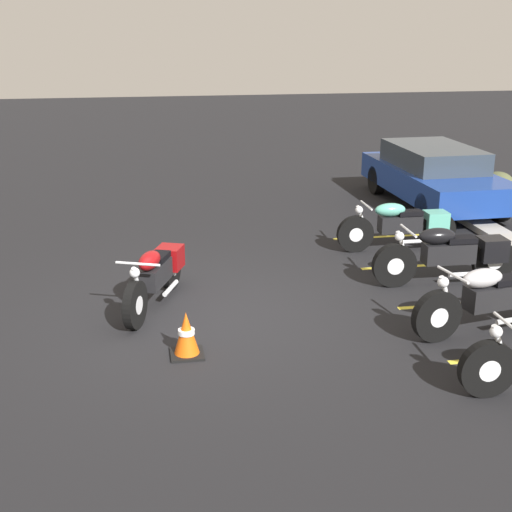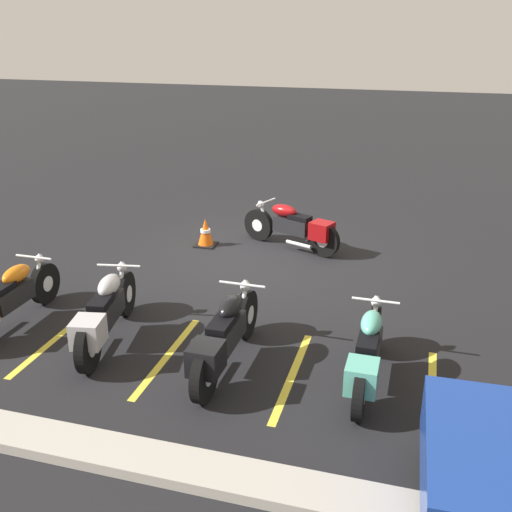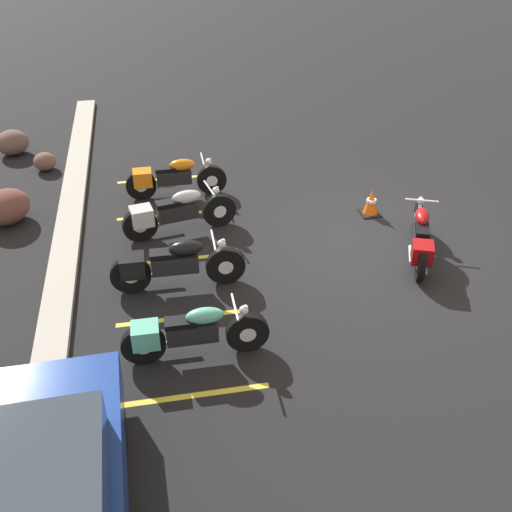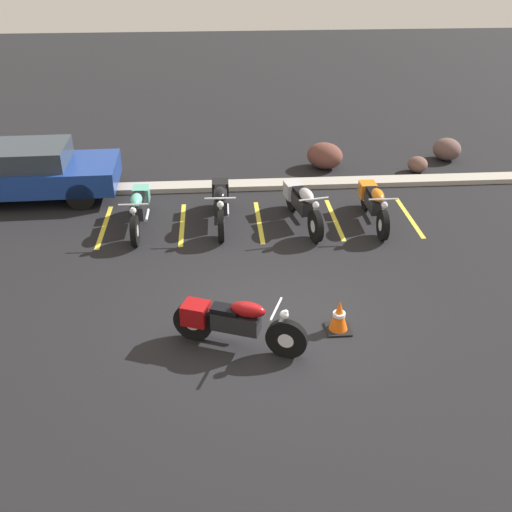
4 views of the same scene
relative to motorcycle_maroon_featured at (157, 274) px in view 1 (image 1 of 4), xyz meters
The scene contains 11 objects.
ground 0.99m from the motorcycle_maroon_featured, 47.56° to the left, with size 60.00×60.00×0.00m, color black.
motorcycle_maroon_featured is the anchor object (origin of this frame).
parked_bike_0 4.71m from the motorcycle_maroon_featured, 112.94° to the left, with size 0.60×2.14×0.84m.
parked_bike_1 4.45m from the motorcycle_maroon_featured, 91.04° to the left, with size 0.64×2.26×0.89m.
parked_bike_2 4.59m from the motorcycle_maroon_featured, 68.61° to the left, with size 0.77×2.22×0.88m.
car_blue 7.70m from the motorcycle_maroon_featured, 127.56° to the left, with size 4.35×1.92×1.29m.
landscape_rock_3 9.25m from the motorcycle_maroon_featured, 122.80° to the left, with size 0.71×0.76×0.63m, color #4E5434.
traffic_cone 1.75m from the motorcycle_maroon_featured, ahead, with size 0.40×0.40×0.55m.
stall_line_0 5.11m from the motorcycle_maroon_featured, 121.01° to the left, with size 0.10×2.10×0.00m, color gold.
stall_line_1 4.48m from the motorcycle_maroon_featured, 102.09° to the left, with size 0.10×2.10×0.00m, color gold.
stall_line_2 4.45m from the motorcycle_maroon_featured, 80.20° to the left, with size 0.10×2.10×0.00m, color gold.
Camera 1 is at (8.93, -0.84, 3.83)m, focal length 50.00 mm.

